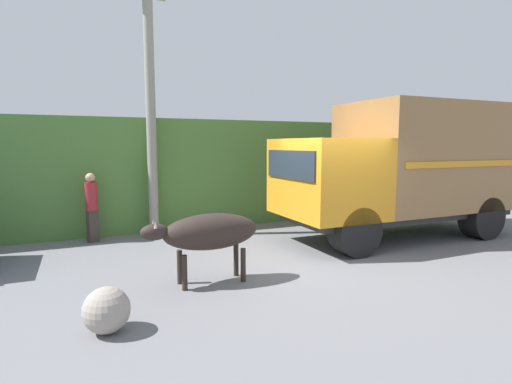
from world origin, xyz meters
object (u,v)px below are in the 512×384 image
Objects in this scene: cargo_truck at (408,165)px; pedestrian_on_hill at (92,204)px; utility_pole at (150,99)px; brown_cow at (209,233)px; roadside_rock at (107,310)px.

pedestrian_on_hill is (-7.37, 2.62, -0.89)m from cargo_truck.
cargo_truck is 7.88m from pedestrian_on_hill.
brown_cow is at bearing -86.69° from utility_pole.
brown_cow is 4.81m from utility_pole.
cargo_truck is 0.93× the size of utility_pole.
cargo_truck is at bearing 12.48° from brown_cow.
cargo_truck is at bearing 18.87° from roadside_rock.
brown_cow is 4.28m from pedestrian_on_hill.
pedestrian_on_hill is 5.18m from roadside_rock.
utility_pole is at bearing 156.72° from cargo_truck.
cargo_truck reaches higher than pedestrian_on_hill.
roadside_rock is (-1.49, -5.25, -3.20)m from utility_pole.
pedestrian_on_hill is at bearing 161.99° from cargo_truck.
roadside_rock is at bearing -159.58° from cargo_truck.
cargo_truck reaches higher than roadside_rock.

